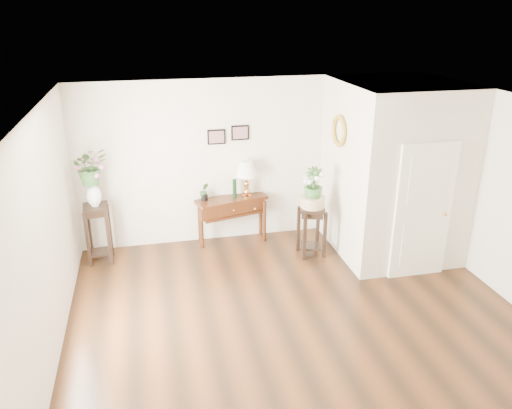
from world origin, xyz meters
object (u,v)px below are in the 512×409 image
object	(u,v)px
plant_stand_b	(311,231)
plant_stand_a	(99,234)
table_lamp	(247,177)
console_table	(232,220)

from	to	relation	value
plant_stand_b	plant_stand_a	bearing A→B (deg)	171.21
table_lamp	plant_stand_a	world-z (taller)	table_lamp
console_table	plant_stand_a	xyz separation A→B (m)	(-2.20, -0.26, 0.08)
console_table	plant_stand_b	bearing A→B (deg)	-47.76
console_table	table_lamp	bearing A→B (deg)	-14.30
plant_stand_a	console_table	bearing A→B (deg)	6.74
table_lamp	plant_stand_b	bearing A→B (deg)	-40.47
console_table	table_lamp	distance (m)	0.80
console_table	plant_stand_a	world-z (taller)	plant_stand_a
plant_stand_a	plant_stand_b	world-z (taller)	plant_stand_a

